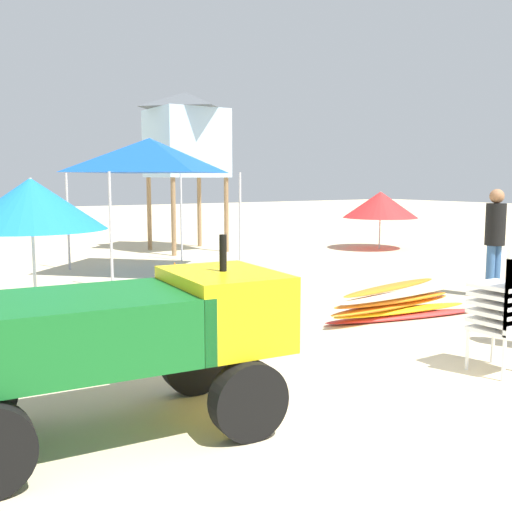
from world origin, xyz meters
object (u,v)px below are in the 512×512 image
at_px(stacked_plastic_chairs, 510,301).
at_px(beach_umbrella_far, 31,204).
at_px(traffic_cone_near, 175,279).
at_px(beach_umbrella_left, 380,205).
at_px(surfboard_pile, 397,303).
at_px(popup_canopy, 150,156).
at_px(lifeguard_tower, 186,135).
at_px(utility_cart, 127,333).
at_px(lifeguard_near_right, 495,235).

bearing_deg(stacked_plastic_chairs, beach_umbrella_far, 128.75).
bearing_deg(traffic_cone_near, beach_umbrella_left, 21.61).
relative_size(stacked_plastic_chairs, surfboard_pile, 0.51).
xyz_separation_m(popup_canopy, beach_umbrella_far, (-3.21, -3.73, -0.80)).
distance_m(beach_umbrella_left, traffic_cone_near, 8.45).
bearing_deg(popup_canopy, surfboard_pile, -78.63).
relative_size(lifeguard_tower, beach_umbrella_far, 2.16).
distance_m(popup_canopy, beach_umbrella_far, 4.98).
bearing_deg(beach_umbrella_left, popup_canopy, -175.73).
relative_size(stacked_plastic_chairs, beach_umbrella_left, 0.62).
bearing_deg(lifeguard_tower, surfboard_pile, -97.68).
relative_size(utility_cart, popup_canopy, 0.95).
distance_m(popup_canopy, lifeguard_tower, 3.95).
distance_m(utility_cart, traffic_cone_near, 5.51).
relative_size(popup_canopy, beach_umbrella_left, 1.33).
bearing_deg(lifeguard_tower, utility_cart, -118.74).
height_order(lifeguard_near_right, beach_umbrella_left, lifeguard_near_right).
xyz_separation_m(popup_canopy, traffic_cone_near, (-0.69, -2.56, -2.15)).
bearing_deg(beach_umbrella_far, utility_cart, -92.33).
distance_m(stacked_plastic_chairs, beach_umbrella_far, 5.70).
xyz_separation_m(lifeguard_near_right, lifeguard_tower, (-1.31, 8.64, 2.09)).
xyz_separation_m(lifeguard_near_right, beach_umbrella_far, (-6.88, 1.84, 0.60)).
bearing_deg(traffic_cone_near, lifeguard_near_right, -34.56).
distance_m(utility_cart, lifeguard_near_right, 7.26).
bearing_deg(utility_cart, stacked_plastic_chairs, -11.66).
distance_m(lifeguard_tower, traffic_cone_near, 7.01).
xyz_separation_m(utility_cart, popup_canopy, (3.35, 7.36, 1.65)).
distance_m(utility_cart, beach_umbrella_left, 13.12).
height_order(utility_cart, popup_canopy, popup_canopy).
bearing_deg(lifeguard_near_right, stacked_plastic_chairs, -142.76).
height_order(utility_cart, stacked_plastic_chairs, utility_cart).
xyz_separation_m(surfboard_pile, lifeguard_near_right, (2.51, 0.25, 0.81)).
relative_size(beach_umbrella_left, traffic_cone_near, 3.67).
distance_m(surfboard_pile, lifeguard_tower, 9.43).
bearing_deg(beach_umbrella_left, beach_umbrella_far, -157.59).
bearing_deg(lifeguard_near_right, surfboard_pile, -174.21).
bearing_deg(beach_umbrella_far, surfboard_pile, -25.56).
xyz_separation_m(utility_cart, lifeguard_near_right, (7.03, 1.79, 0.25)).
bearing_deg(utility_cart, traffic_cone_near, 60.95).
distance_m(utility_cart, beach_umbrella_far, 3.73).
bearing_deg(lifeguard_tower, popup_canopy, -127.60).
relative_size(utility_cart, beach_umbrella_far, 1.35).
bearing_deg(surfboard_pile, popup_canopy, 101.37).
xyz_separation_m(surfboard_pile, popup_canopy, (-1.17, 5.82, 2.20)).
xyz_separation_m(popup_canopy, beach_umbrella_left, (7.11, 0.53, -1.19)).
bearing_deg(beach_umbrella_left, lifeguard_tower, 151.79).
xyz_separation_m(utility_cart, beach_umbrella_left, (10.47, 7.89, 0.46)).
bearing_deg(surfboard_pile, beach_umbrella_far, 154.44).
relative_size(popup_canopy, lifeguard_tower, 0.66).
bearing_deg(surfboard_pile, lifeguard_tower, 82.32).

